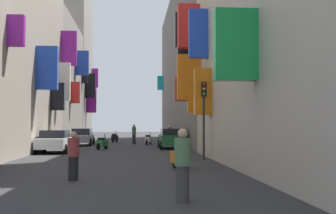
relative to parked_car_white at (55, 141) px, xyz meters
name	(u,v)px	position (x,y,z in m)	size (l,w,h in m)	color
ground_plane	(121,148)	(4.02, 4.60, -0.75)	(140.00, 140.00, 0.00)	#2D2D30
building_left_mid_b	(44,82)	(-3.97, 15.99, 5.31)	(7.34, 14.33, 12.11)	gray
building_left_far	(65,60)	(-3.97, 29.02, 9.35)	(7.23, 11.14, 20.23)	gray
building_right_mid_b	(201,66)	(12.02, 16.89, 7.19)	(7.12, 35.39, 15.88)	slate
parked_car_white	(55,141)	(0.00, 0.00, 0.00)	(1.94, 4.06, 1.42)	white
parked_car_green	(171,138)	(7.81, 4.15, 0.02)	(1.89, 4.02, 1.47)	#236638
parked_car_grey	(82,136)	(0.58, 9.55, 0.00)	(1.88, 4.26, 1.44)	slate
scooter_silver	(67,142)	(0.13, 4.37, -0.29)	(0.69, 1.92, 1.13)	#ADADB2
scooter_green	(102,143)	(2.76, 3.13, -0.29)	(0.77, 1.73, 1.13)	#287F3D
scooter_orange	(179,158)	(6.84, -10.76, -0.29)	(0.62, 1.83, 1.13)	orange
scooter_white	(149,139)	(6.31, 10.48, -0.29)	(0.73, 1.91, 1.13)	silver
scooter_black	(115,138)	(3.08, 15.54, -0.29)	(0.67, 1.94, 1.13)	black
pedestrian_crossing	(170,135)	(8.15, 9.97, 0.10)	(0.43, 0.43, 1.71)	#252525
pedestrian_near_left	(182,165)	(6.19, -18.04, 0.10)	(0.53, 0.53, 1.71)	#383838
pedestrian_near_right	(73,156)	(3.10, -13.96, 0.03)	(0.39, 0.39, 1.57)	black
pedestrian_far_away	(134,134)	(5.01, 11.82, 0.15)	(0.54, 0.54, 1.79)	#282828
traffic_light_near_corner	(204,106)	(8.59, -6.19, 1.97)	(0.26, 0.34, 3.97)	#2D2D2D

